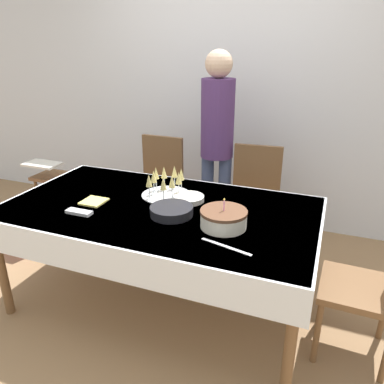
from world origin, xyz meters
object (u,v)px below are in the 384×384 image
(gift_bag, at_px, (21,238))
(champagne_tray, at_px, (166,183))
(high_chair, at_px, (52,183))
(plate_stack_dessert, at_px, (189,198))
(dining_chair_right_end, at_px, (378,280))
(birthday_cake, at_px, (224,219))
(person_standing, at_px, (217,133))
(dining_chair_far_right, at_px, (254,199))
(dining_chair_far_left, at_px, (158,185))
(plate_stack_main, at_px, (171,211))

(gift_bag, bearing_deg, champagne_tray, 0.40)
(high_chair, bearing_deg, plate_stack_dessert, -17.01)
(dining_chair_right_end, distance_m, champagne_tray, 1.42)
(birthday_cake, relative_size, champagne_tray, 0.80)
(birthday_cake, relative_size, person_standing, 0.16)
(plate_stack_dessert, bearing_deg, birthday_cake, -40.85)
(dining_chair_far_right, bearing_deg, dining_chair_far_left, 179.99)
(dining_chair_far_right, relative_size, high_chair, 1.35)
(dining_chair_far_right, bearing_deg, champagne_tray, -125.31)
(person_standing, distance_m, gift_bag, 1.97)
(dining_chair_right_end, distance_m, plate_stack_main, 1.23)
(champagne_tray, bearing_deg, dining_chair_far_right, 54.69)
(plate_stack_main, relative_size, plate_stack_dessert, 1.31)
(dining_chair_far_left, distance_m, birthday_cake, 1.39)
(dining_chair_far_right, relative_size, champagne_tray, 2.82)
(dining_chair_far_left, height_order, champagne_tray, dining_chair_far_left)
(birthday_cake, distance_m, plate_stack_dessert, 0.43)
(birthday_cake, distance_m, plate_stack_main, 0.35)
(person_standing, bearing_deg, gift_bag, -152.26)
(champagne_tray, distance_m, gift_bag, 1.61)
(dining_chair_far_left, bearing_deg, birthday_cake, -47.54)
(person_standing, bearing_deg, plate_stack_dessert, -84.87)
(birthday_cake, xyz_separation_m, person_standing, (-0.40, 1.12, 0.22))
(champagne_tray, distance_m, high_chair, 1.55)
(plate_stack_main, bearing_deg, dining_chair_far_left, 120.67)
(champagne_tray, bearing_deg, dining_chair_far_left, 120.66)
(plate_stack_dessert, height_order, person_standing, person_standing)
(champagne_tray, distance_m, person_standing, 0.83)
(dining_chair_far_left, height_order, person_standing, person_standing)
(dining_chair_far_right, height_order, champagne_tray, dining_chair_far_right)
(dining_chair_right_end, bearing_deg, plate_stack_main, -176.09)
(plate_stack_main, distance_m, gift_bag, 1.75)
(plate_stack_main, bearing_deg, champagne_tray, 120.70)
(plate_stack_dessert, distance_m, person_standing, 0.88)
(dining_chair_far_left, bearing_deg, dining_chair_far_right, -0.01)
(birthday_cake, distance_m, high_chair, 2.12)
(dining_chair_right_end, height_order, person_standing, person_standing)
(plate_stack_dessert, xyz_separation_m, gift_bag, (-1.62, 0.03, -0.64))
(dining_chair_right_end, height_order, birthday_cake, dining_chair_right_end)
(birthday_cake, bearing_deg, champagne_tray, 148.07)
(plate_stack_dessert, bearing_deg, champagne_tray, 168.67)
(dining_chair_right_end, relative_size, birthday_cake, 3.53)
(dining_chair_far_right, bearing_deg, gift_bag, -160.18)
(birthday_cake, bearing_deg, gift_bag, 170.99)
(dining_chair_far_right, relative_size, person_standing, 0.57)
(dining_chair_far_left, relative_size, birthday_cake, 3.53)
(plate_stack_main, bearing_deg, person_standing, 92.99)
(dining_chair_far_left, distance_m, high_chair, 1.05)
(dining_chair_far_left, bearing_deg, champagne_tray, -59.34)
(dining_chair_right_end, bearing_deg, birthday_cake, -172.11)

